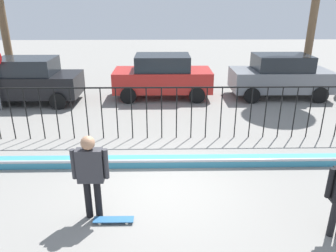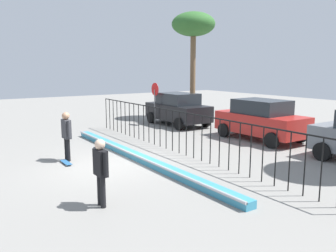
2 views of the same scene
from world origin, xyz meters
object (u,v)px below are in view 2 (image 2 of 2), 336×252
at_px(parked_car_red, 261,119).
at_px(stop_sign, 155,98).
at_px(camera_operator, 101,166).
at_px(parked_car_black, 178,109).
at_px(skateboard, 66,162).
at_px(skateboarder, 66,132).
at_px(palm_tree_short, 193,27).

height_order(parked_car_red, stop_sign, stop_sign).
xyz_separation_m(camera_operator, stop_sign, (-9.67, 7.55, 0.61)).
bearing_deg(parked_car_black, skateboard, -62.20).
bearing_deg(stop_sign, skateboard, -52.53).
bearing_deg(parked_car_red, skateboarder, -101.51).
xyz_separation_m(skateboard, parked_car_black, (-4.66, 8.19, 0.91)).
relative_size(parked_car_black, parked_car_red, 1.00).
relative_size(camera_operator, stop_sign, 0.67).
bearing_deg(camera_operator, stop_sign, 19.13).
height_order(skateboard, parked_car_black, parked_car_black).
height_order(parked_car_black, palm_tree_short, palm_tree_short).
distance_m(skateboard, parked_car_red, 9.03).
bearing_deg(parked_car_red, parked_car_black, -174.83).
distance_m(skateboarder, stop_sign, 8.55).
height_order(parked_car_red, palm_tree_short, palm_tree_short).
bearing_deg(skateboarder, camera_operator, 3.25).
height_order(skateboarder, camera_operator, skateboarder).
relative_size(parked_car_black, stop_sign, 1.72).
bearing_deg(parked_car_black, palm_tree_short, 123.35).
height_order(skateboard, stop_sign, stop_sign).
bearing_deg(stop_sign, parked_car_red, 15.83).
distance_m(parked_car_black, palm_tree_short, 5.86).
distance_m(skateboard, stop_sign, 9.07).
bearing_deg(camera_operator, parked_car_black, 12.92).
xyz_separation_m(stop_sign, palm_tree_short, (-0.98, 3.58, 4.36)).
bearing_deg(camera_operator, skateboarder, 49.04).
xyz_separation_m(skateboard, parked_car_red, (1.02, 8.92, 0.91)).
relative_size(skateboarder, camera_operator, 1.06).
xyz_separation_m(skateboard, camera_operator, (4.23, -0.46, 0.95)).
distance_m(skateboarder, palm_tree_short, 13.04).
relative_size(skateboarder, stop_sign, 0.72).
distance_m(camera_operator, palm_tree_short, 16.19).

